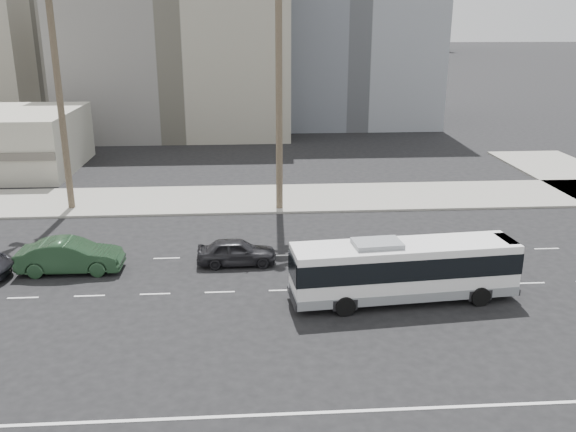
{
  "coord_description": "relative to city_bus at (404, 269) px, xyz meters",
  "views": [
    {
      "loc": [
        -4.6,
        -26.28,
        12.12
      ],
      "look_at": [
        -2.52,
        4.0,
        2.41
      ],
      "focal_mm": 38.06,
      "sensor_mm": 36.0,
      "label": 1
    }
  ],
  "objects": [
    {
      "name": "sidewalk_north",
      "position": [
        -2.34,
        16.86,
        -1.46
      ],
      "size": [
        120.0,
        7.0,
        0.15
      ],
      "primitive_type": "cube",
      "color": "gray",
      "rests_on": "ground"
    },
    {
      "name": "city_bus",
      "position": [
        0.0,
        0.0,
        0.0
      ],
      "size": [
        10.33,
        3.19,
        2.92
      ],
      "rotation": [
        0.0,
        0.0,
        0.09
      ],
      "color": "white",
      "rests_on": "ground"
    },
    {
      "name": "midrise_gray_center",
      "position": [
        5.66,
        53.36,
        11.47
      ],
      "size": [
        20.0,
        20.0,
        26.0
      ],
      "primitive_type": "cube",
      "color": "slate",
      "rests_on": "ground"
    },
    {
      "name": "ground",
      "position": [
        -2.34,
        1.36,
        -1.53
      ],
      "size": [
        700.0,
        700.0,
        0.0
      ],
      "primitive_type": "plane",
      "color": "black",
      "rests_on": "ground"
    },
    {
      "name": "car_b",
      "position": [
        -15.91,
        4.39,
        -0.69
      ],
      "size": [
        1.8,
        5.15,
        1.7
      ],
      "primitive_type": "imported",
      "rotation": [
        0.0,
        0.0,
        1.57
      ],
      "color": "#203E25",
      "rests_on": "ground"
    },
    {
      "name": "midrise_beige_west",
      "position": [
        -14.34,
        46.36,
        7.47
      ],
      "size": [
        24.0,
        18.0,
        18.0
      ],
      "primitive_type": "cube",
      "color": "gray",
      "rests_on": "ground"
    },
    {
      "name": "car_a",
      "position": [
        -7.58,
        4.81,
        -0.83
      ],
      "size": [
        1.72,
        4.13,
        1.4
      ],
      "primitive_type": "imported",
      "rotation": [
        0.0,
        0.0,
        1.59
      ],
      "color": "#242326",
      "rests_on": "ground"
    }
  ]
}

